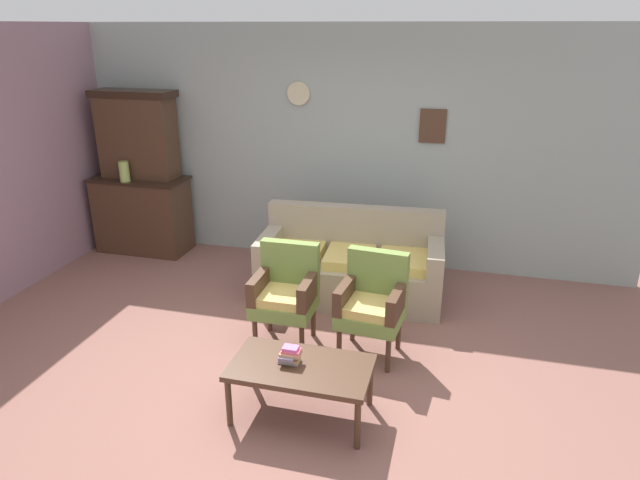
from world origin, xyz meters
TOP-DOWN VIEW (x-y plane):
  - ground_plane at (0.00, 0.00)m, footprint 7.68×7.68m
  - wall_back_with_decor at (0.00, 2.63)m, footprint 6.40×0.09m
  - side_cabinet at (-2.54, 2.25)m, footprint 1.16×0.55m
  - cabinet_upper_hutch at (-2.54, 2.33)m, footprint 0.99×0.38m
  - vase_on_cabinet at (-2.61, 2.07)m, footprint 0.12×0.12m
  - floral_couch at (0.23, 1.63)m, footprint 1.90×0.92m
  - armchair_near_cabinet at (-0.14, 0.60)m, footprint 0.53×0.50m
  - armchair_by_doorway at (0.63, 0.59)m, footprint 0.57×0.54m
  - coffee_table at (0.28, -0.36)m, footprint 1.00×0.56m
  - book_stack_on_table at (0.20, -0.35)m, footprint 0.16×0.13m

SIDE VIEW (x-z plane):
  - ground_plane at x=0.00m, z-range 0.00..0.00m
  - floral_couch at x=0.23m, z-range -0.12..0.78m
  - coffee_table at x=0.28m, z-range 0.17..0.59m
  - side_cabinet at x=-2.54m, z-range 0.00..0.93m
  - book_stack_on_table at x=0.20m, z-range 0.42..0.54m
  - armchair_near_cabinet at x=-0.14m, z-range 0.05..0.95m
  - armchair_by_doorway at x=0.63m, z-range 0.05..0.95m
  - vase_on_cabinet at x=-2.61m, z-range 0.93..1.17m
  - wall_back_with_decor at x=0.00m, z-range 0.00..2.70m
  - cabinet_upper_hutch at x=-2.54m, z-range 0.94..1.97m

